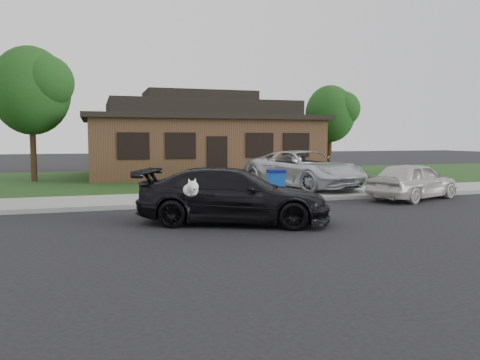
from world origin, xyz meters
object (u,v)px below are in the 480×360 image
object	(u,v)px
white_compact	(413,181)
recycling_bin	(276,183)
minivan	(304,169)
sedan	(234,196)

from	to	relation	value
white_compact	recycling_bin	xyz separation A→B (m)	(-4.82, 1.09, -0.06)
recycling_bin	minivan	bearing A→B (deg)	56.52
minivan	recycling_bin	xyz separation A→B (m)	(-2.25, -2.53, -0.30)
sedan	minivan	xyz separation A→B (m)	(4.89, 6.18, 0.20)
minivan	white_compact	bearing A→B (deg)	-71.65
sedan	recycling_bin	world-z (taller)	sedan
sedan	minivan	bearing A→B (deg)	-14.19
white_compact	recycling_bin	world-z (taller)	white_compact
sedan	white_compact	xyz separation A→B (m)	(7.46, 2.56, -0.05)
white_compact	recycling_bin	bearing A→B (deg)	56.04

